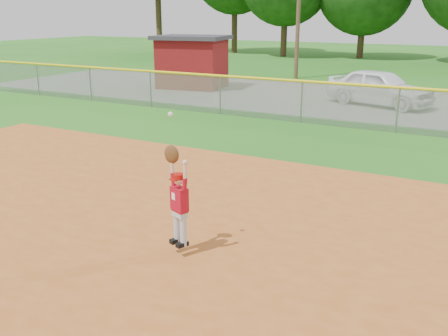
# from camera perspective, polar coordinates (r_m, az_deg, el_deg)

# --- Properties ---
(ground) EXTENTS (120.00, 120.00, 0.00)m
(ground) POSITION_cam_1_polar(r_m,az_deg,el_deg) (8.41, 6.83, -9.88)
(ground) COLOR #226216
(ground) RESTS_ON ground
(parking_strip) EXTENTS (44.00, 10.00, 0.03)m
(parking_strip) POSITION_cam_1_polar(r_m,az_deg,el_deg) (23.46, 21.57, 6.78)
(parking_strip) COLOR slate
(parking_strip) RESTS_ON ground
(car_white_a) EXTENTS (4.82, 3.02, 1.53)m
(car_white_a) POSITION_cam_1_polar(r_m,az_deg,el_deg) (22.42, 17.38, 8.79)
(car_white_a) COLOR white
(car_white_a) RESTS_ON parking_strip
(utility_shed) EXTENTS (4.01, 3.34, 2.70)m
(utility_shed) POSITION_cam_1_polar(r_m,az_deg,el_deg) (26.70, -3.67, 12.05)
(utility_shed) COLOR #600D0E
(utility_shed) RESTS_ON ground
(outfield_fence) EXTENTS (40.06, 0.10, 1.55)m
(outfield_fence) POSITION_cam_1_polar(r_m,az_deg,el_deg) (17.46, 19.27, 6.66)
(outfield_fence) COLOR gray
(outfield_fence) RESTS_ON ground
(ballplayer) EXTENTS (0.53, 0.35, 2.16)m
(ballplayer) POSITION_cam_1_polar(r_m,az_deg,el_deg) (7.98, -5.25, -3.32)
(ballplayer) COLOR silver
(ballplayer) RESTS_ON ground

